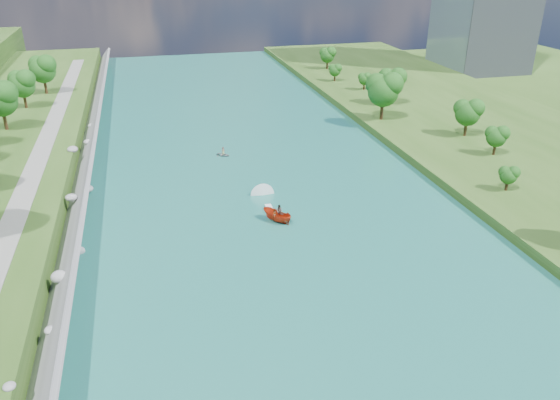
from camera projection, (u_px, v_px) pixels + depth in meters
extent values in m
plane|color=#2D5119|center=(302.00, 274.00, 62.41)|extent=(260.00, 260.00, 0.00)
cube|color=#1B6959|center=(263.00, 201.00, 79.91)|extent=(55.00, 240.00, 0.10)
cube|color=#2D5119|center=(553.00, 166.00, 90.73)|extent=(44.00, 240.00, 1.50)
cube|color=slate|center=(76.00, 210.00, 73.37)|extent=(3.54, 236.00, 4.05)
ellipsoid|color=gray|center=(9.00, 386.00, 41.59)|extent=(0.99, 1.01, 0.57)
ellipsoid|color=gray|center=(50.00, 330.00, 50.08)|extent=(1.10, 1.16, 0.61)
ellipsoid|color=gray|center=(59.00, 277.00, 57.46)|extent=(1.70, 1.54, 1.34)
ellipsoid|color=gray|center=(79.00, 251.00, 66.42)|extent=(1.42, 1.19, 1.11)
ellipsoid|color=gray|center=(71.00, 198.00, 74.63)|extent=(1.64, 1.37, 0.97)
ellipsoid|color=gray|center=(88.00, 189.00, 82.17)|extent=(1.64, 1.78, 0.99)
ellipsoid|color=gray|center=(73.00, 149.00, 89.35)|extent=(1.69, 1.84, 1.03)
ellipsoid|color=gray|center=(87.00, 142.00, 96.59)|extent=(1.28, 1.44, 0.92)
ellipsoid|color=gray|center=(92.00, 126.00, 106.55)|extent=(1.58, 1.48, 0.99)
cube|color=gray|center=(20.00, 203.00, 71.13)|extent=(3.00, 200.00, 0.10)
ellipsoid|color=#164612|center=(1.00, 101.00, 97.32)|extent=(6.32, 6.32, 10.53)
ellipsoid|color=#164612|center=(22.00, 86.00, 110.59)|extent=(5.55, 5.55, 9.25)
ellipsoid|color=#164612|center=(43.00, 71.00, 121.23)|extent=(6.08, 6.08, 10.14)
ellipsoid|color=#164612|center=(508.00, 176.00, 78.91)|extent=(2.68, 2.68, 4.47)
ellipsoid|color=#164612|center=(496.00, 138.00, 92.03)|extent=(3.63, 3.63, 6.05)
ellipsoid|color=#164612|center=(468.00, 114.00, 100.81)|extent=(4.97, 4.97, 8.28)
ellipsoid|color=#164612|center=(383.00, 92.00, 109.71)|extent=(6.76, 6.76, 11.27)
ellipsoid|color=#164612|center=(391.00, 83.00, 120.69)|extent=(5.74, 5.74, 9.57)
ellipsoid|color=#164612|center=(364.00, 80.00, 133.70)|extent=(3.02, 3.02, 5.03)
ellipsoid|color=#164612|center=(335.00, 71.00, 142.10)|extent=(3.19, 3.19, 5.32)
ellipsoid|color=#164612|center=(327.00, 56.00, 155.73)|extent=(4.38, 4.38, 7.30)
imported|color=#B52B0E|center=(277.00, 215.00, 73.61)|extent=(4.16, 4.59, 1.75)
imported|color=#66605B|center=(275.00, 215.00, 73.06)|extent=(0.67, 0.58, 1.56)
imported|color=#66605B|center=(279.00, 211.00, 74.00)|extent=(1.10, 1.06, 1.79)
cube|color=white|center=(272.00, 212.00, 76.60)|extent=(0.90, 5.00, 0.06)
imported|color=gray|center=(223.00, 154.00, 96.73)|extent=(3.03, 2.94, 0.51)
imported|color=#66605B|center=(223.00, 151.00, 96.44)|extent=(0.69, 0.48, 1.33)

